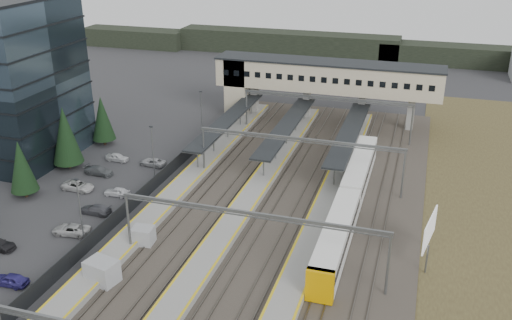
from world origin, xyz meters
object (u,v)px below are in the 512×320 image
(relay_cabin_far, at_px, (143,236))
(train, at_px, (349,202))
(footbridge, at_px, (311,78))
(relay_cabin_near, at_px, (102,272))
(billboard, at_px, (430,231))

(relay_cabin_far, bearing_deg, train, 32.76)
(footbridge, bearing_deg, train, -70.46)
(relay_cabin_near, bearing_deg, relay_cabin_far, 86.68)
(relay_cabin_near, distance_m, billboard, 34.51)
(train, bearing_deg, relay_cabin_near, -135.08)
(billboard, bearing_deg, footbridge, 117.49)
(relay_cabin_near, relative_size, train, 0.09)
(train, height_order, billboard, billboard)
(footbridge, relative_size, billboard, 6.57)
(train, relative_size, billboard, 6.20)
(footbridge, height_order, train, footbridge)
(footbridge, height_order, billboard, footbridge)
(footbridge, bearing_deg, relay_cabin_near, -99.51)
(relay_cabin_far, bearing_deg, relay_cabin_near, -93.32)
(relay_cabin_far, height_order, train, train)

